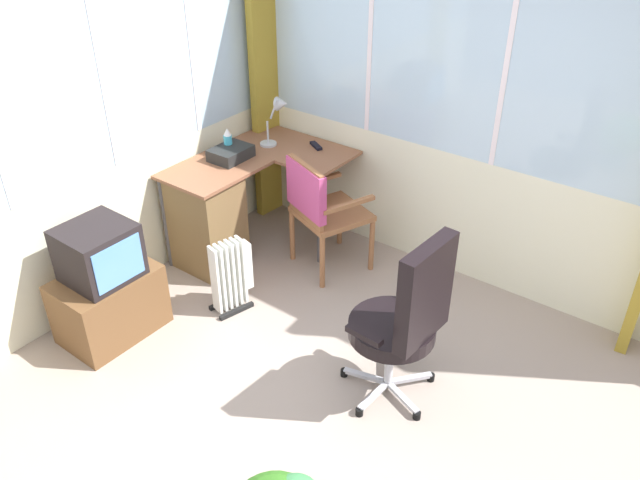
{
  "coord_description": "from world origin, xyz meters",
  "views": [
    {
      "loc": [
        -1.94,
        -1.44,
        2.83
      ],
      "look_at": [
        0.82,
        0.63,
        0.65
      ],
      "focal_mm": 35.97,
      "sensor_mm": 36.0,
      "label": 1
    }
  ],
  "objects": [
    {
      "name": "spray_bottle",
      "position": [
        1.21,
        1.8,
        0.88
      ],
      "size": [
        0.06,
        0.06,
        0.22
      ],
      "color": "#40B6D3",
      "rests_on": "desk"
    },
    {
      "name": "north_window_panel",
      "position": [
        0.0,
        2.05,
        1.28
      ],
      "size": [
        3.81,
        0.07,
        2.56
      ],
      "color": "#EAEAC8",
      "rests_on": "ground"
    },
    {
      "name": "paper_tray",
      "position": [
        1.18,
        1.74,
        0.82
      ],
      "size": [
        0.3,
        0.24,
        0.09
      ],
      "primitive_type": "cube",
      "rotation": [
        0.0,
        0.0,
        0.02
      ],
      "color": "black",
      "rests_on": "desk"
    },
    {
      "name": "ground",
      "position": [
        0.0,
        0.0,
        -0.03
      ],
      "size": [
        4.81,
        5.04,
        0.06
      ],
      "primitive_type": "cube",
      "color": "gray"
    },
    {
      "name": "desk",
      "position": [
        0.92,
        1.71,
        0.42
      ],
      "size": [
        1.27,
        0.98,
        0.77
      ],
      "color": "brown",
      "rests_on": "ground"
    },
    {
      "name": "tv_on_stand",
      "position": [
        -0.11,
        1.66,
        0.36
      ],
      "size": [
        0.64,
        0.45,
        0.81
      ],
      "color": "brown",
      "rests_on": "ground"
    },
    {
      "name": "desk_lamp",
      "position": [
        1.61,
        1.63,
        1.03
      ],
      "size": [
        0.23,
        0.2,
        0.38
      ],
      "color": "#B2B7BC",
      "rests_on": "desk"
    },
    {
      "name": "east_window_panel",
      "position": [
        1.94,
        -0.0,
        1.28
      ],
      "size": [
        0.07,
        4.04,
        2.56
      ],
      "color": "#EAEAC8",
      "rests_on": "ground"
    },
    {
      "name": "wooden_armchair",
      "position": [
        1.3,
        1.02,
        0.58
      ],
      "size": [
        0.63,
        0.62,
        0.91
      ],
      "color": "#97613B",
      "rests_on": "ground"
    },
    {
      "name": "office_chair",
      "position": [
        0.54,
        -0.17,
        0.61
      ],
      "size": [
        0.6,
        0.58,
        1.1
      ],
      "color": "#B7B7BF",
      "rests_on": "ground"
    },
    {
      "name": "space_heater",
      "position": [
        0.57,
        1.2,
        0.28
      ],
      "size": [
        0.33,
        0.23,
        0.54
      ],
      "color": "white",
      "rests_on": "ground"
    },
    {
      "name": "curtain_corner",
      "position": [
        1.81,
        1.92,
        1.23
      ],
      "size": [
        0.3,
        0.09,
        2.46
      ],
      "primitive_type": "cube",
      "rotation": [
        0.0,
        0.0,
        -0.08
      ],
      "color": "olive",
      "rests_on": "ground"
    },
    {
      "name": "tv_remote",
      "position": [
        1.73,
        1.36,
        0.79
      ],
      "size": [
        0.11,
        0.15,
        0.02
      ],
      "primitive_type": "cube",
      "rotation": [
        0.0,
        0.0,
        -0.51
      ],
      "color": "black",
      "rests_on": "desk"
    }
  ]
}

